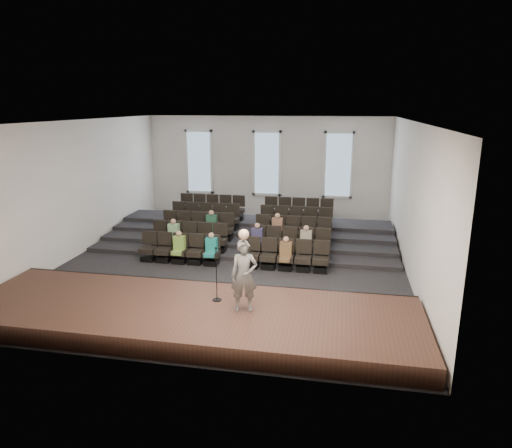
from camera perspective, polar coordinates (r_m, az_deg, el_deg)
The scene contains 14 objects.
ground at distance 16.78m, azimuth -2.60°, elevation -4.59°, with size 14.00×14.00×0.00m, color black.
ceiling at distance 15.84m, azimuth -2.81°, elevation 12.77°, with size 12.00×14.00×0.02m, color white.
wall_back at distance 22.92m, azimuth 1.38°, elevation 7.11°, with size 12.00×0.04×5.00m, color white.
wall_front at distance 9.65m, azimuth -12.40°, elevation -4.09°, with size 12.00×0.04×5.00m, color white.
wall_left at distance 18.45m, azimuth -21.26°, elevation 4.23°, with size 0.04×14.00×5.00m, color white.
wall_right at distance 15.86m, azimuth 18.99°, elevation 2.85°, with size 0.04×14.00×5.00m, color white.
stage at distance 12.16m, azimuth -8.24°, elevation -11.30°, with size 11.80×3.60×0.50m, color #3F251B.
stage_lip at distance 13.69m, azimuth -5.84°, elevation -8.14°, with size 11.80×0.06×0.52m, color black.
risers at distance 19.67m, azimuth -0.49°, elevation -1.04°, with size 11.80×4.80×0.60m.
seating_rows at distance 18.00m, azimuth -1.50°, elevation -0.95°, with size 6.80×4.70×1.67m.
windows at distance 22.83m, azimuth 1.36°, elevation 7.58°, with size 8.44×0.10×3.24m.
audience at distance 16.82m, azimuth -2.38°, elevation -1.63°, with size 5.45×2.64×1.10m.
speaker at distance 11.44m, azimuth -1.50°, elevation -6.48°, with size 0.67×0.44×1.83m, color #5C5957.
mic_stand at distance 12.19m, azimuth -4.94°, elevation -7.55°, with size 0.25×0.25×1.49m.
Camera 1 is at (3.69, -15.39, 5.57)m, focal length 32.00 mm.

